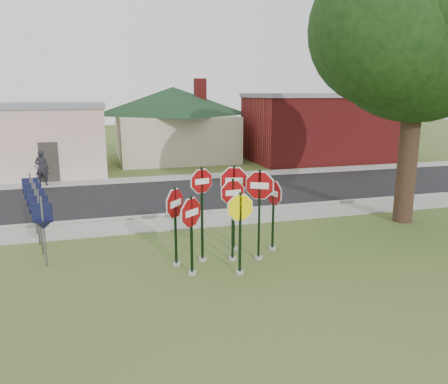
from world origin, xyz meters
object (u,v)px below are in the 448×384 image
object	(u,v)px
stop_sign_yellow	(240,224)
stop_sign_left	(191,225)
oak_tree	(420,23)
stop_sign_center	(233,209)
pedestrian	(42,168)

from	to	relation	value
stop_sign_yellow	stop_sign_left	distance (m)	1.28
stop_sign_yellow	oak_tree	bearing A→B (deg)	21.92
stop_sign_center	stop_sign_left	bearing A→B (deg)	-153.29
oak_tree	pedestrian	xyz separation A→B (m)	(-13.78, 10.56, -6.12)
oak_tree	pedestrian	world-z (taller)	oak_tree
stop_sign_center	pedestrian	size ratio (longest dim) A/B	1.36
stop_sign_left	pedestrian	size ratio (longest dim) A/B	1.22
stop_sign_center	stop_sign_left	distance (m)	1.51
stop_sign_yellow	stop_sign_left	bearing A→B (deg)	165.65
stop_sign_left	oak_tree	distance (m)	10.77
stop_sign_center	stop_sign_left	size ratio (longest dim) A/B	1.11
pedestrian	stop_sign_left	bearing A→B (deg)	118.38
stop_sign_center	pedestrian	xyz separation A→B (m)	(-6.41, 12.57, -0.55)
stop_sign_center	pedestrian	bearing A→B (deg)	117.02
stop_sign_yellow	stop_sign_left	xyz separation A→B (m)	(-1.24, 0.32, -0.03)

